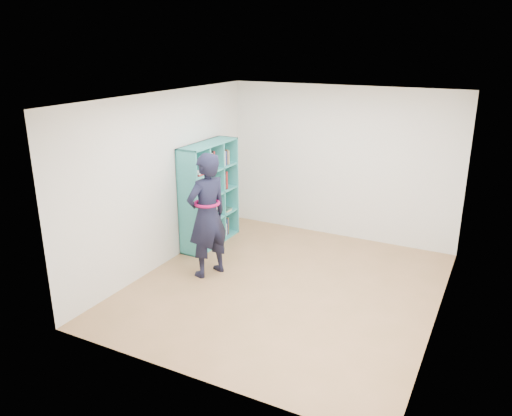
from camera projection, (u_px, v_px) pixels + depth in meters
The scene contains 9 objects.
floor at pixel (286, 287), 6.99m from camera, with size 4.50×4.50×0.00m, color olive.
ceiling at pixel (289, 98), 6.16m from camera, with size 4.50×4.50×0.00m, color white.
wall_left at pixel (165, 180), 7.44m from camera, with size 0.02×4.50×2.60m, color white.
wall_right at pixel (447, 222), 5.70m from camera, with size 0.02×4.50×2.60m, color white.
wall_back at pixel (341, 163), 8.47m from camera, with size 4.00×0.02×2.60m, color white.
wall_front at pixel (190, 262), 4.68m from camera, with size 4.00×0.02×2.60m, color white.
bookshelf at pixel (208, 195), 8.27m from camera, with size 0.38×1.29×1.72m.
person at pixel (207, 215), 7.10m from camera, with size 0.64×0.78×1.82m.
smartphone at pixel (205, 204), 7.22m from camera, with size 0.03×0.11×0.14m.
Camera 1 is at (2.50, -5.77, 3.27)m, focal length 35.00 mm.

